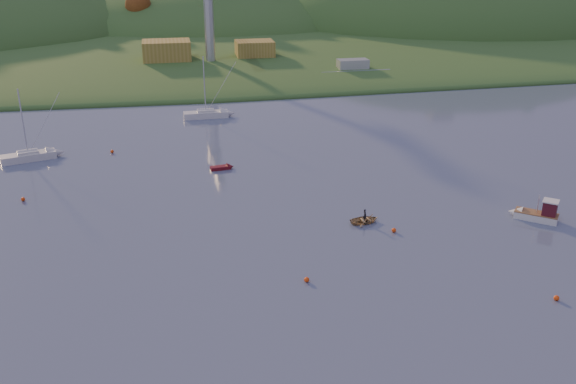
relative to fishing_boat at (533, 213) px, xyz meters
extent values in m
cube|color=#28481C|center=(-31.34, 200.88, -0.78)|extent=(620.00, 220.00, 1.50)
ellipsoid|color=#28481C|center=(-31.34, 135.88, -0.78)|extent=(640.00, 150.00, 7.00)
ellipsoid|color=#28481C|center=(-21.34, 180.88, -0.78)|extent=(140.00, 120.00, 36.00)
ellipsoid|color=#28481C|center=(63.66, 165.88, -0.78)|extent=(150.00, 130.00, 60.00)
cube|color=slate|center=(-26.34, 92.88, 0.42)|extent=(42.00, 16.00, 2.40)
cube|color=olive|center=(-39.34, 93.88, 4.02)|extent=(11.00, 8.00, 4.80)
cube|color=olive|center=(-18.34, 94.88, 3.62)|extent=(9.00, 7.00, 4.00)
cylinder|color=#B7B7BC|center=(-29.34, 90.88, 10.62)|extent=(2.20, 2.20, 18.00)
cube|color=silver|center=(0.28, -0.23, -0.36)|extent=(4.70, 4.29, 0.85)
cone|color=silver|center=(-1.54, 1.27, -0.36)|extent=(2.34, 2.35, 1.69)
cube|color=brown|center=(0.28, -0.23, 0.09)|extent=(4.73, 4.33, 0.11)
cube|color=#47101A|center=(1.29, -1.06, 0.91)|extent=(2.06, 2.04, 1.69)
cube|color=silver|center=(1.29, -1.06, 1.81)|extent=(2.32, 2.31, 0.14)
cylinder|color=silver|center=(0.28, -0.23, 1.19)|extent=(0.10, 0.10, 2.26)
cube|color=silver|center=(-60.47, 32.78, -0.26)|extent=(7.88, 4.39, 1.04)
cube|color=silver|center=(-60.47, 32.78, 0.31)|extent=(3.21, 2.46, 0.66)
cylinder|color=silver|center=(-60.47, 32.78, 4.98)|extent=(0.18, 0.18, 9.44)
cylinder|color=silver|center=(-60.47, 32.78, 0.56)|extent=(2.92, 1.01, 0.12)
cylinder|color=silver|center=(-60.47, 32.78, 0.66)|extent=(2.63, 1.12, 0.36)
cube|color=silver|center=(-33.57, 51.00, -0.24)|extent=(7.90, 2.54, 1.08)
cube|color=silver|center=(-33.57, 51.00, 0.35)|extent=(2.98, 1.84, 0.69)
cylinder|color=silver|center=(-33.57, 51.00, 5.20)|extent=(0.18, 0.18, 9.81)
cylinder|color=silver|center=(-33.57, 51.00, 0.60)|extent=(3.14, 0.20, 0.12)
cylinder|color=silver|center=(-33.57, 51.00, 0.70)|extent=(2.75, 0.43, 0.36)
imported|color=#A18559|center=(-19.24, 2.75, -0.43)|extent=(3.68, 2.89, 0.69)
imported|color=black|center=(-19.24, 2.75, -0.07)|extent=(0.42, 0.57, 1.42)
cube|color=#5B0D15|center=(-33.60, 23.60, -0.55)|extent=(2.93, 1.48, 0.47)
cone|color=#5B0D15|center=(-32.21, 23.79, -0.55)|extent=(1.12, 1.24, 1.12)
cube|color=slate|center=(1.65, 78.88, 0.25)|extent=(16.05, 5.90, 2.06)
cube|color=#B7B7BC|center=(1.65, 78.88, 1.96)|extent=(6.89, 3.51, 2.74)
sphere|color=#E6400C|center=(-7.36, -16.45, -0.53)|extent=(0.50, 0.50, 0.50)
sphere|color=#E6400C|center=(-16.83, -0.27, -0.53)|extent=(0.50, 0.50, 0.50)
sphere|color=#E6400C|center=(-58.44, 16.84, -0.53)|extent=(0.50, 0.50, 0.50)
sphere|color=#E6400C|center=(-48.82, 33.81, -0.53)|extent=(0.50, 0.50, 0.50)
sphere|color=#E6400C|center=(-28.58, -8.98, -0.53)|extent=(0.50, 0.50, 0.50)
camera|label=1|loc=(-40.40, -60.45, 29.75)|focal=40.00mm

